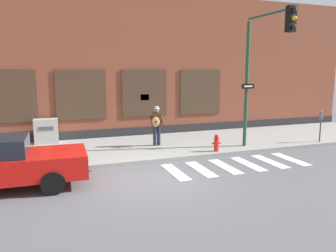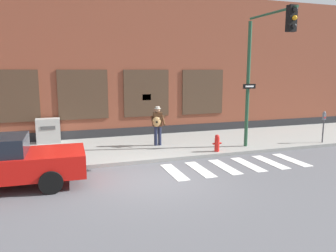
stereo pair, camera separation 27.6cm
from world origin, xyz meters
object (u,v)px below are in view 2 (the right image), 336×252
Objects in this scene: red_car at (1,162)px; fire_hydrant at (217,143)px; parking_meter at (324,122)px; busker at (158,123)px; utility_box at (48,131)px; traffic_light at (264,58)px.

fire_hydrant is at bearing 10.78° from red_car.
red_car is 7.84m from fire_hydrant.
red_car is at bearing -173.66° from parking_meter.
fire_hydrant is (-5.37, 0.01, -0.60)m from parking_meter.
busker is 7.57m from parking_meter.
traffic_light is at bearing -28.90° from utility_box.
parking_meter is 1.29× the size of utility_box.
busker is at bearing 166.01° from parking_meter.
busker is 5.13m from traffic_light.
traffic_light is 3.79× the size of parking_meter.
busker is 5.05m from utility_box.
busker is 2.76m from fire_hydrant.
parking_meter is at bearing -18.39° from utility_box.
traffic_light is (9.33, 0.90, 3.10)m from red_car.
fire_hydrant is at bearing 160.92° from traffic_light.
traffic_light is 4.69m from parking_meter.
busker is at bearing -25.02° from utility_box.
busker is 1.20× the size of parking_meter.
parking_meter is at bearing 8.41° from traffic_light.
busker is 0.32× the size of traffic_light.
red_car is 0.85× the size of traffic_light.
red_car is at bearing -174.50° from traffic_light.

